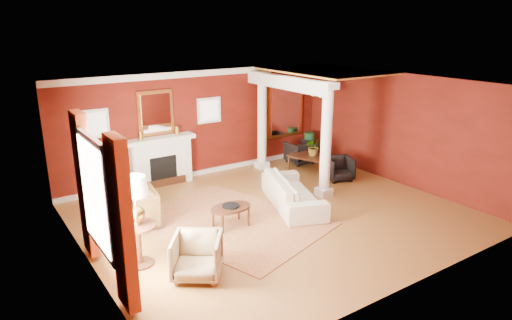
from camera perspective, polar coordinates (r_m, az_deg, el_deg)
ground at (r=10.26m, az=2.46°, el=-6.91°), size 8.00×8.00×0.00m
room_shell at (r=9.62m, az=2.62°, el=4.15°), size 8.04×7.04×2.92m
fireplace at (r=12.18m, az=-11.81°, el=-0.11°), size 1.85×0.42×1.29m
overmantel_mirror at (r=12.00m, az=-12.42°, el=5.78°), size 0.95×0.07×1.15m
flank_window_left at (r=11.57m, az=-19.55°, el=4.28°), size 0.70×0.07×0.70m
flank_window_right at (r=12.67m, az=-5.87°, el=6.20°), size 0.70×0.07×0.70m
left_window at (r=7.64m, az=-18.85°, el=-4.91°), size 0.21×2.55×2.60m
column_front at (r=11.04m, az=8.76°, el=2.50°), size 0.36×0.36×2.80m
column_back at (r=13.09m, az=0.76°, el=4.98°), size 0.36×0.36×2.80m
header_beam at (r=12.02m, az=3.81°, el=9.63°), size 0.30×3.20×0.32m
amber_ceiling at (r=12.61m, az=8.48°, el=10.98°), size 2.30×3.40×0.04m
dining_mirror at (r=14.12m, az=3.74°, el=6.34°), size 1.30×0.07×1.70m
chandelier at (r=12.76m, az=8.37°, el=8.23°), size 0.60×0.62×0.75m
crown_trim at (r=12.40m, az=-7.04°, el=10.70°), size 8.00×0.08×0.16m
base_trim at (r=12.99m, az=-6.61°, el=-1.49°), size 8.00×0.08×0.12m
rug at (r=9.93m, az=-3.04°, el=-7.71°), size 3.84×4.46×0.02m
sofa at (r=10.61m, az=4.66°, el=-3.42°), size 1.48×2.45×0.92m
armchair_leopard at (r=9.84m, az=-14.98°, el=-5.72°), size 0.94×0.99×0.90m
armchair_stripe at (r=7.86m, az=-7.38°, el=-11.62°), size 1.08×1.07×0.82m
coffee_table at (r=9.56m, az=-3.17°, el=-6.09°), size 0.90×0.90×0.46m
coffee_book at (r=9.50m, az=-3.27°, el=-5.27°), size 0.15×0.05×0.21m
side_table at (r=8.10m, az=-14.84°, el=-5.49°), size 0.66×0.66×1.66m
dining_table at (r=13.05m, az=7.26°, el=0.08°), size 0.93×1.47×0.77m
dining_chair_near at (r=12.56m, az=10.35°, el=-0.92°), size 0.84×0.82×0.70m
dining_chair_far at (r=13.87m, az=5.50°, el=1.09°), size 0.74×0.70×0.74m
green_urn at (r=14.43m, az=6.64°, el=1.51°), size 0.35×0.35×0.84m
potted_plant at (r=12.93m, az=7.30°, el=2.64°), size 0.65×0.67×0.41m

